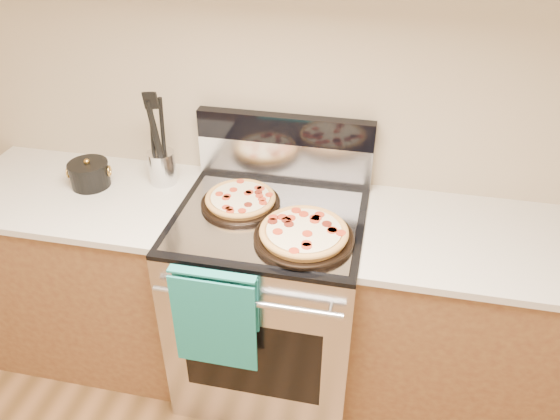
% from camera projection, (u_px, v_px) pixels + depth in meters
% --- Properties ---
extents(wall_back, '(4.00, 0.00, 4.00)m').
position_uv_depth(wall_back, '(287.00, 82.00, 2.23)').
color(wall_back, tan).
rests_on(wall_back, ground).
extents(range_body, '(0.76, 0.68, 0.90)m').
position_uv_depth(range_body, '(270.00, 303.00, 2.44)').
color(range_body, '#B7B7BC').
rests_on(range_body, ground).
extents(oven_window, '(0.56, 0.01, 0.40)m').
position_uv_depth(oven_window, '(252.00, 360.00, 2.17)').
color(oven_window, black).
rests_on(oven_window, range_body).
extents(cooktop, '(0.76, 0.68, 0.02)m').
position_uv_depth(cooktop, '(269.00, 218.00, 2.19)').
color(cooktop, black).
rests_on(cooktop, range_body).
extents(backsplash_lower, '(0.76, 0.06, 0.18)m').
position_uv_depth(backsplash_lower, '(285.00, 160.00, 2.38)').
color(backsplash_lower, silver).
rests_on(backsplash_lower, cooktop).
extents(backsplash_upper, '(0.76, 0.06, 0.12)m').
position_uv_depth(backsplash_upper, '(285.00, 129.00, 2.30)').
color(backsplash_upper, black).
rests_on(backsplash_upper, backsplash_lower).
extents(oven_handle, '(0.70, 0.03, 0.03)m').
position_uv_depth(oven_handle, '(246.00, 302.00, 1.94)').
color(oven_handle, silver).
rests_on(oven_handle, range_body).
extents(dish_towel, '(0.32, 0.05, 0.42)m').
position_uv_depth(dish_towel, '(216.00, 317.00, 2.02)').
color(dish_towel, teal).
rests_on(dish_towel, oven_handle).
extents(foil_sheet, '(0.70, 0.55, 0.01)m').
position_uv_depth(foil_sheet, '(267.00, 220.00, 2.15)').
color(foil_sheet, gray).
rests_on(foil_sheet, cooktop).
extents(cabinet_left, '(1.00, 0.62, 0.88)m').
position_uv_depth(cabinet_left, '(94.00, 273.00, 2.62)').
color(cabinet_left, brown).
rests_on(cabinet_left, ground).
extents(countertop_left, '(1.02, 0.64, 0.03)m').
position_uv_depth(countertop_left, '(74.00, 193.00, 2.37)').
color(countertop_left, beige).
rests_on(countertop_left, cabinet_left).
extents(cabinet_right, '(1.00, 0.62, 0.88)m').
position_uv_depth(cabinet_right, '(473.00, 330.00, 2.32)').
color(cabinet_right, brown).
rests_on(cabinet_right, ground).
extents(countertop_right, '(1.02, 0.64, 0.03)m').
position_uv_depth(countertop_right, '(497.00, 245.00, 2.07)').
color(countertop_right, beige).
rests_on(countertop_right, cabinet_right).
extents(pepperoni_pizza_back, '(0.40, 0.40, 0.04)m').
position_uv_depth(pepperoni_pizza_back, '(241.00, 200.00, 2.23)').
color(pepperoni_pizza_back, '#BD7639').
rests_on(pepperoni_pizza_back, foil_sheet).
extents(pepperoni_pizza_front, '(0.38, 0.38, 0.05)m').
position_uv_depth(pepperoni_pizza_front, '(304.00, 234.00, 2.03)').
color(pepperoni_pizza_front, '#BD7639').
rests_on(pepperoni_pizza_front, foil_sheet).
extents(utensil_crock, '(0.15, 0.15, 0.15)m').
position_uv_depth(utensil_crock, '(162.00, 167.00, 2.38)').
color(utensil_crock, silver).
rests_on(utensil_crock, countertop_left).
extents(saucepan, '(0.20, 0.20, 0.10)m').
position_uv_depth(saucepan, '(90.00, 175.00, 2.37)').
color(saucepan, black).
rests_on(saucepan, countertop_left).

